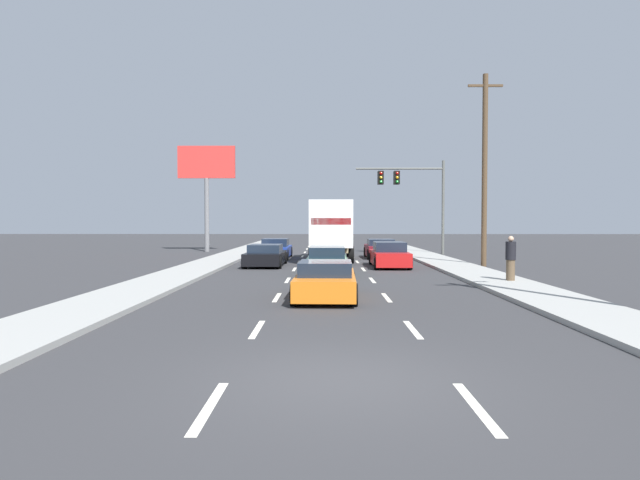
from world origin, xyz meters
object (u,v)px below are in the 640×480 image
(car_black, at_px, (266,256))
(car_orange, at_px, (326,281))
(car_red, at_px, (389,255))
(traffic_signal_mast, at_px, (407,186))
(car_green, at_px, (327,261))
(car_blue, at_px, (276,249))
(roadside_billboard, at_px, (207,175))
(car_maroon, at_px, (380,249))
(pedestrian_near_corner, at_px, (511,258))
(box_truck, at_px, (332,227))
(utility_pole_mid, at_px, (485,168))

(car_black, xyz_separation_m, car_orange, (3.15, -12.07, -0.01))
(car_red, distance_m, traffic_signal_mast, 11.83)
(car_green, relative_size, car_orange, 1.01)
(car_black, bearing_deg, car_green, -53.08)
(car_blue, bearing_deg, roadside_billboard, 128.01)
(car_blue, height_order, car_maroon, car_blue)
(pedestrian_near_corner, bearing_deg, car_black, 140.78)
(car_maroon, relative_size, roadside_billboard, 0.50)
(box_truck, relative_size, pedestrian_near_corner, 5.13)
(box_truck, height_order, car_maroon, box_truck)
(car_black, relative_size, car_orange, 0.98)
(car_black, xyz_separation_m, utility_pole_mid, (11.47, -0.19, 4.60))
(utility_pole_mid, relative_size, roadside_billboard, 1.21)
(car_blue, relative_size, car_maroon, 1.15)
(car_blue, bearing_deg, car_black, -89.92)
(car_green, height_order, traffic_signal_mast, traffic_signal_mast)
(car_black, height_order, roadside_billboard, roadside_billboard)
(box_truck, height_order, traffic_signal_mast, traffic_signal_mast)
(car_maroon, relative_size, utility_pole_mid, 0.41)
(car_black, xyz_separation_m, box_truck, (3.55, 4.15, 1.50))
(car_blue, xyz_separation_m, pedestrian_near_corner, (10.13, -14.35, 0.39))
(utility_pole_mid, bearing_deg, car_orange, -125.03)
(utility_pole_mid, bearing_deg, car_blue, 151.33)
(car_maroon, bearing_deg, car_blue, -177.75)
(car_black, distance_m, car_maroon, 9.26)
(traffic_signal_mast, relative_size, roadside_billboard, 0.81)
(car_orange, relative_size, roadside_billboard, 0.55)
(box_truck, height_order, car_green, box_truck)
(car_red, distance_m, pedestrian_near_corner, 8.60)
(car_orange, bearing_deg, traffic_signal_mast, 75.25)
(car_red, xyz_separation_m, roadside_billboard, (-12.57, 14.34, 5.37))
(traffic_signal_mast, distance_m, utility_pole_mid, 10.72)
(utility_pole_mid, bearing_deg, car_maroon, 125.91)
(car_black, xyz_separation_m, pedestrian_near_corner, (10.12, -8.26, 0.43))
(car_orange, height_order, roadside_billboard, roadside_billboard)
(car_orange, bearing_deg, box_truck, 88.57)
(box_truck, height_order, utility_pole_mid, utility_pole_mid)
(car_green, bearing_deg, roadside_billboard, 117.14)
(car_green, bearing_deg, car_black, 126.92)
(car_black, height_order, box_truck, box_truck)
(car_blue, xyz_separation_m, box_truck, (3.56, -1.94, 1.47))
(car_green, relative_size, roadside_billboard, 0.56)
(box_truck, xyz_separation_m, car_green, (-0.32, -8.44, -1.48))
(car_red, bearing_deg, utility_pole_mid, 3.32)
(box_truck, relative_size, car_red, 1.87)
(car_blue, relative_size, car_red, 1.02)
(car_maroon, height_order, utility_pole_mid, utility_pole_mid)
(car_maroon, xyz_separation_m, utility_pole_mid, (4.74, -6.54, 4.56))
(car_black, xyz_separation_m, car_green, (3.23, -4.29, 0.02))
(car_blue, height_order, box_truck, box_truck)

